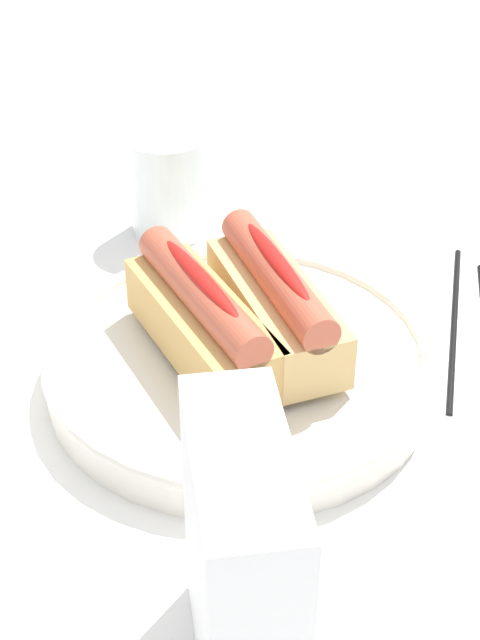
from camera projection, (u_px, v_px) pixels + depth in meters
ground_plane at (240, 381)px, 0.67m from camera, size 2.40×2.40×0.00m
serving_bowl at (240, 360)px, 0.66m from camera, size 0.27×0.27×0.03m
hotdog_front at (276, 301)px, 0.65m from camera, size 0.15×0.06×0.06m
hotdog_back at (203, 321)px, 0.63m from camera, size 0.16×0.08×0.06m
water_glass at (168, 190)px, 0.83m from camera, size 0.07×0.07×0.09m
napkin_box at (242, 570)px, 0.44m from camera, size 0.11×0.06×0.15m
chopstick_near at (454, 322)px, 0.73m from camera, size 0.20×0.11×0.01m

